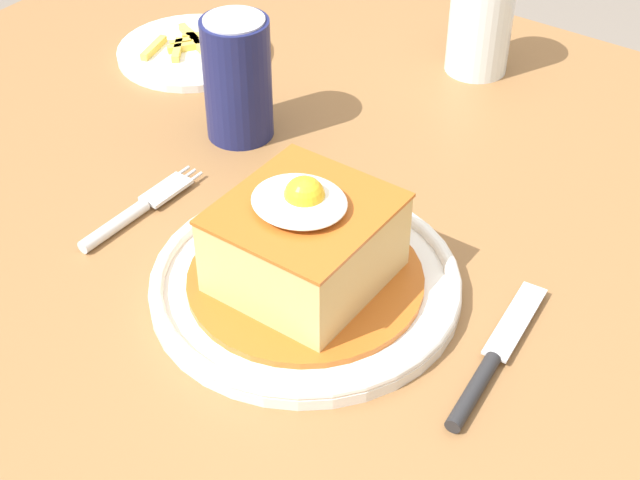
% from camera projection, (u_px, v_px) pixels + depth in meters
% --- Properties ---
extents(dining_table, '(1.31, 0.85, 0.76)m').
position_uv_depth(dining_table, '(427.00, 328.00, 0.88)').
color(dining_table, olive).
rests_on(dining_table, ground_plane).
extents(main_plate, '(0.25, 0.25, 0.02)m').
position_uv_depth(main_plate, '(306.00, 283.00, 0.75)').
color(main_plate, white).
rests_on(main_plate, dining_table).
extents(sandwich_meal, '(0.19, 0.19, 0.10)m').
position_uv_depth(sandwich_meal, '(305.00, 246.00, 0.73)').
color(sandwich_meal, '#B75B1E').
rests_on(sandwich_meal, main_plate).
extents(fork, '(0.02, 0.14, 0.01)m').
position_uv_depth(fork, '(132.00, 214.00, 0.83)').
color(fork, silver).
rests_on(fork, dining_table).
extents(knife, '(0.03, 0.17, 0.01)m').
position_uv_depth(knife, '(486.00, 370.00, 0.68)').
color(knife, '#262628').
rests_on(knife, dining_table).
extents(soda_can, '(0.07, 0.07, 0.12)m').
position_uv_depth(soda_can, '(238.00, 79.00, 0.90)').
color(soda_can, '#191E51').
rests_on(soda_can, dining_table).
extents(drinking_glass, '(0.07, 0.07, 0.10)m').
position_uv_depth(drinking_glass, '(479.00, 31.00, 1.01)').
color(drinking_glass, gold).
rests_on(drinking_glass, dining_table).
extents(side_plate_fries, '(0.17, 0.17, 0.02)m').
position_uv_depth(side_plate_fries, '(193.00, 51.00, 1.06)').
color(side_plate_fries, white).
rests_on(side_plate_fries, dining_table).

